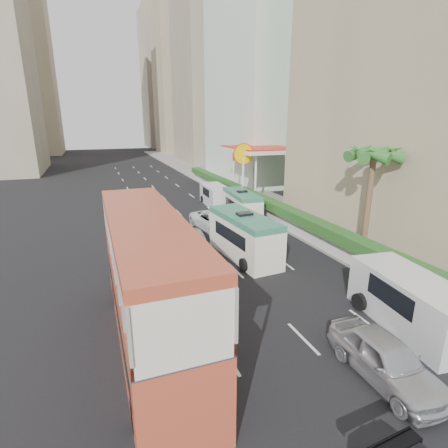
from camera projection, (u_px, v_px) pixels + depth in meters
name	position (u px, v px, depth m)	size (l,w,h in m)	color
ground_plane	(286.00, 312.00, 15.80)	(200.00, 200.00, 0.00)	black
double_decker_bus	(149.00, 282.00, 13.05)	(2.50, 11.00, 5.06)	#B8482E
car_silver_lane_a	(190.00, 258.00, 21.96)	(1.72, 4.93, 1.62)	#B9BBC0
car_silver_lane_b	(383.00, 378.00, 11.77)	(1.78, 4.42, 1.51)	#B9BBC0
van_asset	(216.00, 230.00, 27.44)	(2.49, 5.41, 1.50)	silver
minibus_near	(244.00, 236.00, 21.82)	(2.06, 6.17, 2.74)	silver
minibus_far	(242.00, 206.00, 30.08)	(1.83, 5.49, 2.43)	silver
panel_van_near	(411.00, 302.00, 14.42)	(2.21, 5.53, 2.21)	silver
panel_van_far	(215.00, 195.00, 35.44)	(1.97, 4.93, 1.97)	silver
sidewalk	(244.00, 193.00, 41.23)	(6.00, 120.00, 0.18)	#99968C
kerb_wall	(266.00, 212.00, 30.26)	(0.30, 44.00, 1.00)	silver
hedge	(267.00, 202.00, 30.01)	(1.10, 44.00, 0.70)	#2D6626
palm_tree	(368.00, 206.00, 21.06)	(0.36, 0.36, 6.40)	brown
shell_station	(260.00, 172.00, 39.02)	(6.50, 8.00, 5.50)	silver
tower_mid	(220.00, 29.00, 66.73)	(16.00, 16.00, 50.00)	tan
tower_far_a	(184.00, 64.00, 88.76)	(14.00, 14.00, 44.00)	tan
tower_far_b	(166.00, 81.00, 109.06)	(14.00, 14.00, 40.00)	tan
tower_left_b	(15.00, 55.00, 82.45)	(16.00, 16.00, 46.00)	tan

